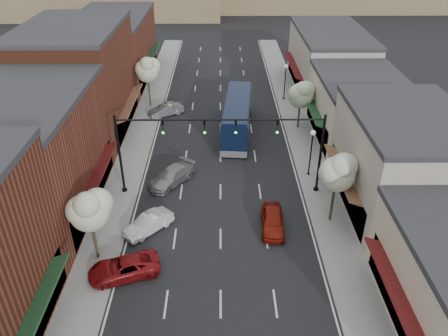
{
  "coord_description": "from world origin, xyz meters",
  "views": [
    {
      "loc": [
        0.07,
        -22.24,
        20.66
      ],
      "look_at": [
        0.3,
        8.18,
        2.2
      ],
      "focal_mm": 35.0,
      "sensor_mm": 36.0,
      "label": 1
    }
  ],
  "objects_px": {
    "signal_mast_right": "(292,143)",
    "tree_left_far": "(148,69)",
    "parked_car_a": "(124,268)",
    "coach_bus": "(237,116)",
    "parked_car_c": "(171,176)",
    "lamp_post_near": "(312,146)",
    "parked_car_b": "(148,224)",
    "red_hatchback": "(273,221)",
    "tree_right_near": "(338,171)",
    "tree_right_far": "(301,93)",
    "parked_car_e": "(166,110)",
    "tree_left_near": "(89,209)",
    "lamp_post_far": "(285,76)",
    "signal_mast_left": "(149,143)"
  },
  "relations": [
    {
      "from": "lamp_post_near",
      "to": "red_hatchback",
      "type": "xyz_separation_m",
      "value": [
        -3.96,
        -7.34,
        -2.3
      ]
    },
    {
      "from": "tree_right_near",
      "to": "parked_car_b",
      "type": "relative_size",
      "value": 1.53
    },
    {
      "from": "signal_mast_right",
      "to": "tree_left_near",
      "type": "height_order",
      "value": "signal_mast_right"
    },
    {
      "from": "signal_mast_left",
      "to": "parked_car_b",
      "type": "height_order",
      "value": "signal_mast_left"
    },
    {
      "from": "tree_right_near",
      "to": "lamp_post_near",
      "type": "relative_size",
      "value": 1.34
    },
    {
      "from": "lamp_post_near",
      "to": "parked_car_c",
      "type": "bearing_deg",
      "value": -174.64
    },
    {
      "from": "tree_left_far",
      "to": "parked_car_a",
      "type": "xyz_separation_m",
      "value": [
        2.05,
        -27.5,
        -3.97
      ]
    },
    {
      "from": "red_hatchback",
      "to": "tree_right_near",
      "type": "bearing_deg",
      "value": 12.75
    },
    {
      "from": "tree_left_far",
      "to": "parked_car_a",
      "type": "relative_size",
      "value": 1.34
    },
    {
      "from": "signal_mast_right",
      "to": "parked_car_a",
      "type": "height_order",
      "value": "signal_mast_right"
    },
    {
      "from": "signal_mast_right",
      "to": "coach_bus",
      "type": "bearing_deg",
      "value": 109.14
    },
    {
      "from": "lamp_post_near",
      "to": "parked_car_b",
      "type": "height_order",
      "value": "lamp_post_near"
    },
    {
      "from": "red_hatchback",
      "to": "parked_car_e",
      "type": "relative_size",
      "value": 1.04
    },
    {
      "from": "tree_right_near",
      "to": "coach_bus",
      "type": "relative_size",
      "value": 0.5
    },
    {
      "from": "red_hatchback",
      "to": "parked_car_a",
      "type": "bearing_deg",
      "value": -151.97
    },
    {
      "from": "tree_left_near",
      "to": "red_hatchback",
      "type": "bearing_deg",
      "value": 14.89
    },
    {
      "from": "parked_car_e",
      "to": "parked_car_b",
      "type": "bearing_deg",
      "value": -28.95
    },
    {
      "from": "tree_right_near",
      "to": "parked_car_b",
      "type": "height_order",
      "value": "tree_right_near"
    },
    {
      "from": "coach_bus",
      "to": "parked_car_c",
      "type": "height_order",
      "value": "coach_bus"
    },
    {
      "from": "signal_mast_right",
      "to": "lamp_post_far",
      "type": "distance_m",
      "value": 20.19
    },
    {
      "from": "tree_left_far",
      "to": "lamp_post_far",
      "type": "height_order",
      "value": "tree_left_far"
    },
    {
      "from": "tree_left_near",
      "to": "coach_bus",
      "type": "bearing_deg",
      "value": 62.51
    },
    {
      "from": "tree_left_far",
      "to": "parked_car_a",
      "type": "bearing_deg",
      "value": -85.73
    },
    {
      "from": "red_hatchback",
      "to": "lamp_post_far",
      "type": "bearing_deg",
      "value": 83.82
    },
    {
      "from": "signal_mast_left",
      "to": "parked_car_e",
      "type": "bearing_deg",
      "value": 92.14
    },
    {
      "from": "parked_car_c",
      "to": "tree_right_far",
      "type": "bearing_deg",
      "value": 75.62
    },
    {
      "from": "tree_right_far",
      "to": "signal_mast_right",
      "type": "bearing_deg",
      "value": -102.85
    },
    {
      "from": "coach_bus",
      "to": "parked_car_e",
      "type": "height_order",
      "value": "coach_bus"
    },
    {
      "from": "tree_left_near",
      "to": "lamp_post_near",
      "type": "xyz_separation_m",
      "value": [
        16.05,
        10.56,
        -1.22
      ]
    },
    {
      "from": "tree_left_near",
      "to": "parked_car_c",
      "type": "height_order",
      "value": "tree_left_near"
    },
    {
      "from": "signal_mast_right",
      "to": "coach_bus",
      "type": "relative_size",
      "value": 0.69
    },
    {
      "from": "tree_right_near",
      "to": "parked_car_c",
      "type": "height_order",
      "value": "tree_right_near"
    },
    {
      "from": "tree_right_far",
      "to": "parked_car_c",
      "type": "height_order",
      "value": "tree_right_far"
    },
    {
      "from": "tree_right_near",
      "to": "tree_right_far",
      "type": "relative_size",
      "value": 1.1
    },
    {
      "from": "red_hatchback",
      "to": "tree_left_far",
      "type": "bearing_deg",
      "value": 120.83
    },
    {
      "from": "signal_mast_right",
      "to": "parked_car_a",
      "type": "relative_size",
      "value": 1.79
    },
    {
      "from": "coach_bus",
      "to": "parked_car_c",
      "type": "bearing_deg",
      "value": -116.21
    },
    {
      "from": "tree_right_near",
      "to": "lamp_post_far",
      "type": "height_order",
      "value": "tree_right_near"
    },
    {
      "from": "lamp_post_far",
      "to": "parked_car_b",
      "type": "xyz_separation_m",
      "value": [
        -13.07,
        -25.06,
        -2.36
      ]
    },
    {
      "from": "tree_left_near",
      "to": "parked_car_b",
      "type": "relative_size",
      "value": 1.46
    },
    {
      "from": "lamp_post_near",
      "to": "parked_car_b",
      "type": "bearing_deg",
      "value": -149.96
    },
    {
      "from": "parked_car_a",
      "to": "signal_mast_left",
      "type": "bearing_deg",
      "value": 157.83
    },
    {
      "from": "signal_mast_right",
      "to": "tree_left_far",
      "type": "distance_m",
      "value": 22.68
    },
    {
      "from": "coach_bus",
      "to": "parked_car_e",
      "type": "distance_m",
      "value": 9.14
    },
    {
      "from": "signal_mast_right",
      "to": "tree_right_near",
      "type": "relative_size",
      "value": 1.38
    },
    {
      "from": "signal_mast_right",
      "to": "parked_car_c",
      "type": "relative_size",
      "value": 1.73
    },
    {
      "from": "tree_right_far",
      "to": "lamp_post_far",
      "type": "xyz_separation_m",
      "value": [
        -0.55,
        8.06,
        -0.99
      ]
    },
    {
      "from": "parked_car_a",
      "to": "tree_left_near",
      "type": "bearing_deg",
      "value": -144.91
    },
    {
      "from": "coach_bus",
      "to": "tree_left_near",
      "type": "bearing_deg",
      "value": -112.42
    },
    {
      "from": "lamp_post_near",
      "to": "lamp_post_far",
      "type": "bearing_deg",
      "value": 90.0
    }
  ]
}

